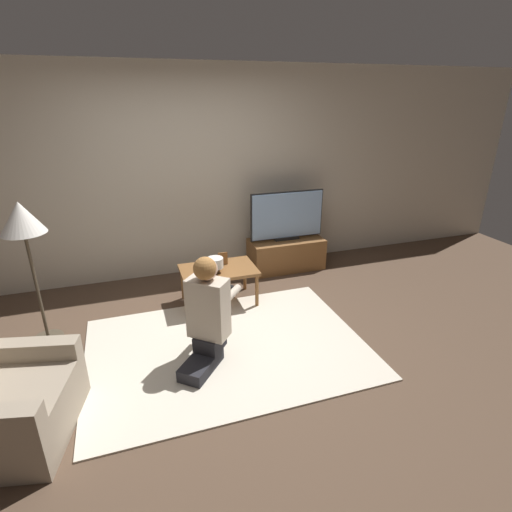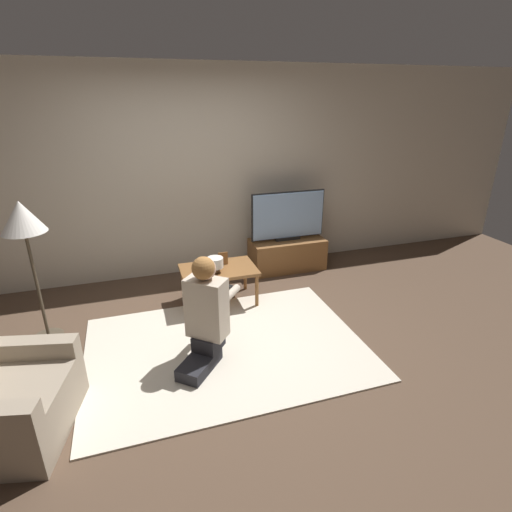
% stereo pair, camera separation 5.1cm
% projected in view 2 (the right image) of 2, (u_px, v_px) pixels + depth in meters
% --- Properties ---
extents(ground_plane, '(10.00, 10.00, 0.00)m').
position_uv_depth(ground_plane, '(226.00, 348.00, 3.78)').
color(ground_plane, brown).
extents(wall_back, '(10.00, 0.06, 2.60)m').
position_uv_depth(wall_back, '(187.00, 175.00, 4.99)').
color(wall_back, beige).
rests_on(wall_back, ground_plane).
extents(rug, '(2.56, 1.83, 0.02)m').
position_uv_depth(rug, '(226.00, 348.00, 3.78)').
color(rug, beige).
rests_on(rug, ground_plane).
extents(tv_stand, '(1.00, 0.45, 0.42)m').
position_uv_depth(tv_stand, '(287.00, 254.00, 5.44)').
color(tv_stand, brown).
rests_on(tv_stand, ground_plane).
extents(tv, '(1.01, 0.08, 0.65)m').
position_uv_depth(tv, '(288.00, 216.00, 5.24)').
color(tv, black).
rests_on(tv, tv_stand).
extents(coffee_table, '(0.83, 0.54, 0.43)m').
position_uv_depth(coffee_table, '(219.00, 272.00, 4.47)').
color(coffee_table, brown).
rests_on(coffee_table, ground_plane).
extents(floor_lamp, '(0.38, 0.38, 1.39)m').
position_uv_depth(floor_lamp, '(23.00, 225.00, 3.50)').
color(floor_lamp, '#4C4233').
rests_on(floor_lamp, ground_plane).
extents(armchair, '(0.96, 1.00, 0.82)m').
position_uv_depth(armchair, '(0.00, 402.00, 2.74)').
color(armchair, gray).
rests_on(armchair, ground_plane).
extents(person_kneeling, '(0.70, 0.77, 1.00)m').
position_uv_depth(person_kneeling, '(206.00, 311.00, 3.42)').
color(person_kneeling, '#232328').
rests_on(person_kneeling, rug).
extents(picture_frame, '(0.11, 0.01, 0.15)m').
position_uv_depth(picture_frame, '(223.00, 258.00, 4.53)').
color(picture_frame, brown).
rests_on(picture_frame, coffee_table).
extents(table_lamp, '(0.18, 0.18, 0.17)m').
position_uv_depth(table_lamp, '(215.00, 264.00, 4.32)').
color(table_lamp, '#4C3823').
rests_on(table_lamp, coffee_table).
extents(remote, '(0.04, 0.15, 0.02)m').
position_uv_depth(remote, '(200.00, 274.00, 4.29)').
color(remote, black).
rests_on(remote, coffee_table).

